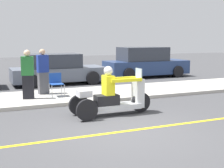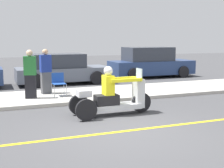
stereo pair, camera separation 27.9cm
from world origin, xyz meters
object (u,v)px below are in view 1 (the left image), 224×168
at_px(parked_car_lot_left, 145,63).
at_px(spectator_mid_group, 28,75).
at_px(motorcycle_trike, 112,98).
at_px(folding_chair_curbside, 56,82).
at_px(spectator_end_of_line, 43,72).
at_px(parked_car_lot_far, 57,70).

bearing_deg(parked_car_lot_left, spectator_mid_group, -147.53).
xyz_separation_m(motorcycle_trike, folding_chair_curbside, (-0.93, 2.91, 0.13)).
height_order(spectator_end_of_line, folding_chair_curbside, spectator_end_of_line).
distance_m(motorcycle_trike, parked_car_lot_far, 6.60).
bearing_deg(spectator_mid_group, parked_car_lot_far, 63.53).
xyz_separation_m(spectator_end_of_line, parked_car_lot_left, (6.43, 3.76, -0.14)).
distance_m(spectator_end_of_line, parked_car_lot_left, 7.45).
bearing_deg(spectator_end_of_line, parked_car_lot_left, 30.32).
distance_m(spectator_end_of_line, spectator_mid_group, 0.99).
relative_size(parked_car_lot_left, parked_car_lot_far, 1.07).
distance_m(motorcycle_trike, parked_car_lot_left, 8.93).
relative_size(motorcycle_trike, parked_car_lot_far, 0.55).
distance_m(motorcycle_trike, spectator_end_of_line, 3.76).
distance_m(spectator_end_of_line, parked_car_lot_far, 3.33).
bearing_deg(spectator_mid_group, motorcycle_trike, -55.26).
relative_size(folding_chair_curbside, parked_car_lot_far, 0.19).
height_order(motorcycle_trike, spectator_mid_group, spectator_mid_group).
bearing_deg(motorcycle_trike, folding_chair_curbside, 107.71).
bearing_deg(parked_car_lot_far, spectator_mid_group, -116.47).
relative_size(motorcycle_trike, spectator_mid_group, 1.43).
bearing_deg(spectator_end_of_line, motorcycle_trike, -70.15).
distance_m(spectator_mid_group, folding_chair_curbside, 1.05).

